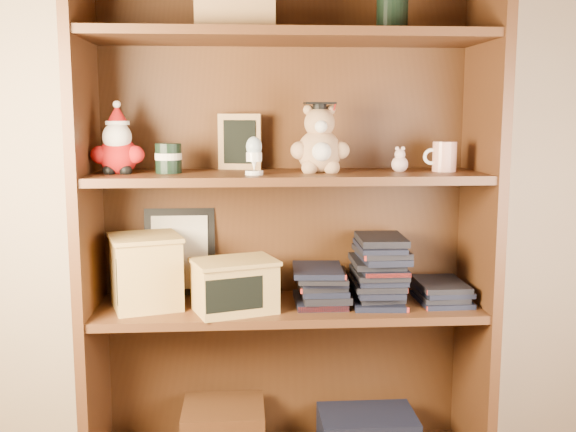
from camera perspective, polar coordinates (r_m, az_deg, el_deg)
The scene contains 16 objects.
bookcase at distance 2.05m, azimuth -0.17°, elevation -0.93°, with size 1.20×0.35×1.60m.
shelf_lower at distance 2.06m, azimuth 0.00°, elevation -7.79°, with size 1.14×0.33×0.02m.
shelf_upper at distance 1.98m, azimuth 0.00°, elevation 3.36°, with size 1.14×0.33×0.02m.
santa_plush at distance 2.00m, azimuth -14.20°, elevation 5.74°, with size 0.15×0.11×0.22m.
teachers_tin at distance 1.99m, azimuth -10.09°, elevation 4.87°, with size 0.08×0.08×0.09m.
chalkboard_plaque at distance 2.09m, azimuth -4.11°, elevation 6.21°, with size 0.13×0.08×0.17m.
egg_cup at distance 1.90m, azimuth -2.89°, elevation 5.24°, with size 0.05×0.05×0.11m.
grad_teddy_bear at distance 1.98m, azimuth 2.69°, elevation 6.02°, with size 0.17×0.15×0.21m.
pink_figurine at distance 2.03m, azimuth 9.44°, elevation 4.54°, with size 0.05×0.05×0.08m.
teacher_mug at distance 2.06m, azimuth 13.05°, elevation 4.93°, with size 0.10×0.07×0.09m.
certificate_frame at distance 2.16m, azimuth -9.14°, elevation -3.01°, with size 0.22×0.06×0.28m.
treats_box at distance 2.04m, azimuth -11.95°, elevation -4.57°, with size 0.25×0.25×0.22m.
pencils_box at distance 1.97m, azimuth -4.53°, elevation -5.86°, with size 0.27×0.23×0.15m.
book_stack_left at distance 2.05m, azimuth 2.76°, elevation -5.89°, with size 0.14×0.20×0.11m.
book_stack_mid at distance 2.07m, azimuth 7.70°, elevation -4.69°, with size 0.14×0.20×0.19m.
book_stack_right at distance 2.13m, azimuth 12.94°, elevation -6.20°, with size 0.14×0.20×0.06m.
Camera 1 is at (0.08, -0.67, 1.12)m, focal length 42.00 mm.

